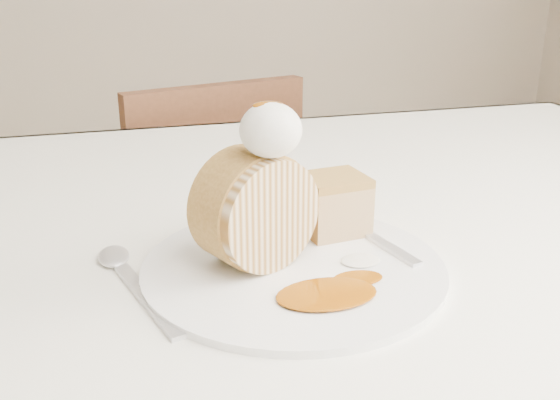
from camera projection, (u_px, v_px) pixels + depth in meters
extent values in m
cube|color=white|center=(286.00, 230.00, 0.72)|extent=(1.40, 0.90, 0.04)
cube|color=white|center=(220.00, 197.00, 1.16)|extent=(1.40, 0.01, 0.28)
cylinder|color=brown|center=(515.00, 293.00, 1.34)|extent=(0.06, 0.06, 0.71)
cube|color=brown|center=(191.00, 247.00, 1.49)|extent=(0.46, 0.46, 0.04)
cube|color=brown|center=(219.00, 181.00, 1.27)|extent=(0.37, 0.13, 0.40)
cylinder|color=brown|center=(225.00, 278.00, 1.76)|extent=(0.03, 0.03, 0.37)
cylinder|color=brown|center=(112.00, 308.00, 1.61)|extent=(0.03, 0.03, 0.37)
cylinder|color=brown|center=(284.00, 332.00, 1.50)|extent=(0.03, 0.03, 0.37)
cylinder|color=brown|center=(157.00, 375.00, 1.35)|extent=(0.03, 0.03, 0.37)
cylinder|color=brown|center=(500.00, 321.00, 1.50)|extent=(0.04, 0.04, 0.43)
cylinder|color=white|center=(293.00, 267.00, 0.58)|extent=(0.31, 0.31, 0.01)
cylinder|color=beige|center=(256.00, 210.00, 0.56)|extent=(0.12, 0.10, 0.10)
cube|color=#AF8642|center=(334.00, 208.00, 0.64)|extent=(0.07, 0.06, 0.05)
ellipsoid|color=white|center=(271.00, 130.00, 0.53)|extent=(0.05, 0.05, 0.05)
ellipsoid|color=#904606|center=(268.00, 98.00, 0.52)|extent=(0.03, 0.02, 0.01)
cube|color=silver|center=(379.00, 241.00, 0.62)|extent=(0.06, 0.17, 0.00)
cube|color=silver|center=(147.00, 299.00, 0.52)|extent=(0.07, 0.17, 0.00)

